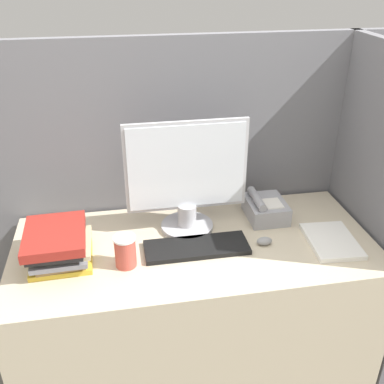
# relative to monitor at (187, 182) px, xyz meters

# --- Properties ---
(cubicle_panel_rear) EXTENTS (1.90, 0.04, 1.54)m
(cubicle_panel_rear) POSITION_rel_monitor_xyz_m (0.01, 0.25, -0.22)
(cubicle_panel_rear) COLOR slate
(cubicle_panel_rear) RESTS_ON ground_plane
(cubicle_panel_right) EXTENTS (0.04, 0.74, 1.54)m
(cubicle_panel_right) POSITION_rel_monitor_xyz_m (0.80, -0.10, -0.22)
(cubicle_panel_right) COLOR slate
(cubicle_panel_right) RESTS_ON ground_plane
(desk) EXTENTS (1.50, 0.68, 0.76)m
(desk) POSITION_rel_monitor_xyz_m (0.01, -0.13, -0.61)
(desk) COLOR beige
(desk) RESTS_ON ground_plane
(monitor) EXTENTS (0.51, 0.23, 0.49)m
(monitor) POSITION_rel_monitor_xyz_m (0.00, 0.00, 0.00)
(monitor) COLOR #B7B7BC
(monitor) RESTS_ON desk
(keyboard) EXTENTS (0.42, 0.15, 0.02)m
(keyboard) POSITION_rel_monitor_xyz_m (0.02, -0.17, -0.22)
(keyboard) COLOR black
(keyboard) RESTS_ON desk
(mouse) EXTENTS (0.07, 0.04, 0.03)m
(mouse) POSITION_rel_monitor_xyz_m (0.29, -0.18, -0.21)
(mouse) COLOR gray
(mouse) RESTS_ON desk
(coffee_cup) EXTENTS (0.09, 0.09, 0.13)m
(coffee_cup) POSITION_rel_monitor_xyz_m (-0.28, -0.22, -0.16)
(coffee_cup) COLOR #BF4C3F
(coffee_cup) RESTS_ON desk
(book_stack) EXTENTS (0.25, 0.29, 0.14)m
(book_stack) POSITION_rel_monitor_xyz_m (-0.53, -0.15, -0.15)
(book_stack) COLOR gold
(book_stack) RESTS_ON desk
(desk_telephone) EXTENTS (0.17, 0.21, 0.12)m
(desk_telephone) POSITION_rel_monitor_xyz_m (0.37, 0.03, -0.18)
(desk_telephone) COLOR #99999E
(desk_telephone) RESTS_ON desk
(paper_pile) EXTENTS (0.21, 0.28, 0.02)m
(paper_pile) POSITION_rel_monitor_xyz_m (0.57, -0.22, -0.22)
(paper_pile) COLOR white
(paper_pile) RESTS_ON desk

